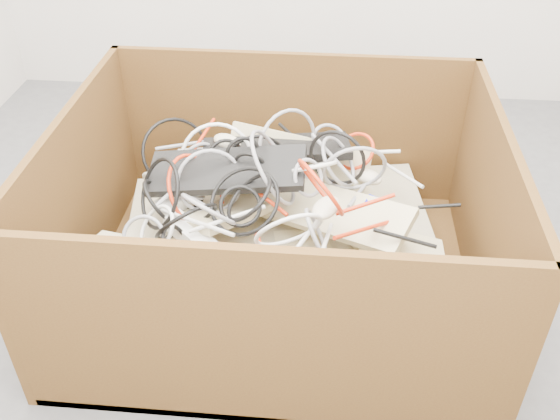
# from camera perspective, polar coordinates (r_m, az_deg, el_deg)

# --- Properties ---
(ground) EXTENTS (3.00, 3.00, 0.00)m
(ground) POSITION_cam_1_polar(r_m,az_deg,el_deg) (2.12, -0.53, -7.09)
(ground) COLOR #49494B
(ground) RESTS_ON ground
(cardboard_box) EXTENTS (1.29, 1.08, 0.62)m
(cardboard_box) POSITION_cam_1_polar(r_m,az_deg,el_deg) (2.03, -0.57, -3.77)
(cardboard_box) COLOR #432810
(cardboard_box) RESTS_ON ground
(keyboard_pile) EXTENTS (1.08, 0.92, 0.41)m
(keyboard_pile) POSITION_cam_1_polar(r_m,az_deg,el_deg) (1.96, 0.54, -0.37)
(keyboard_pile) COLOR #C1B788
(keyboard_pile) RESTS_ON cardboard_box
(mice_scatter) EXTENTS (0.73, 0.56, 0.22)m
(mice_scatter) POSITION_cam_1_polar(r_m,az_deg,el_deg) (1.89, -0.60, 0.73)
(mice_scatter) COLOR beige
(mice_scatter) RESTS_ON keyboard_pile
(power_strip_left) EXTENTS (0.28, 0.25, 0.13)m
(power_strip_left) POSITION_cam_1_polar(r_m,az_deg,el_deg) (1.96, -6.97, 2.39)
(power_strip_left) COLOR white
(power_strip_left) RESTS_ON keyboard_pile
(power_strip_right) EXTENTS (0.28, 0.23, 0.10)m
(power_strip_right) POSITION_cam_1_polar(r_m,az_deg,el_deg) (1.78, -6.90, -3.37)
(power_strip_right) COLOR white
(power_strip_right) RESTS_ON keyboard_pile
(vga_plug) EXTENTS (0.06, 0.06, 0.03)m
(vga_plug) POSITION_cam_1_polar(r_m,az_deg,el_deg) (1.91, 8.50, 0.67)
(vga_plug) COLOR #0C15B6
(vga_plug) RESTS_ON keyboard_pile
(cable_tangle) EXTENTS (1.11, 0.91, 0.41)m
(cable_tangle) POSITION_cam_1_polar(r_m,az_deg,el_deg) (1.89, -3.26, 2.59)
(cable_tangle) COLOR red
(cable_tangle) RESTS_ON keyboard_pile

